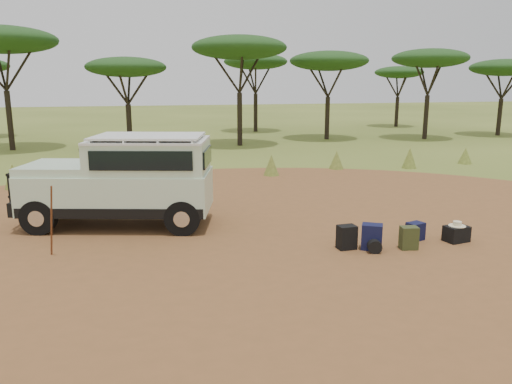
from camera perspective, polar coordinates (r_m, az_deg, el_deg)
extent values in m
plane|color=#566524|center=(10.43, -0.63, -7.03)|extent=(140.00, 140.00, 0.00)
cylinder|color=brown|center=(10.43, -0.63, -7.01)|extent=(23.00, 23.00, 0.01)
cone|color=#566524|center=(18.42, -26.01, 1.62)|extent=(0.60, 0.60, 0.85)
cone|color=#566524|center=(18.99, -16.59, 2.43)|extent=(0.60, 0.60, 0.70)
cone|color=#566524|center=(18.73, -7.42, 3.02)|extent=(0.60, 0.60, 0.90)
cone|color=#566524|center=(18.99, 1.76, 3.09)|extent=(0.60, 0.60, 0.80)
cone|color=#566524|center=(20.69, 9.19, 3.64)|extent=(0.60, 0.60, 0.75)
cone|color=#566524|center=(21.58, 17.15, 3.74)|extent=(0.60, 0.60, 0.85)
cone|color=#566524|center=(23.63, 22.81, 3.84)|extent=(0.60, 0.60, 0.70)
cylinder|color=black|center=(29.12, -26.32, 7.31)|extent=(0.28, 0.28, 3.06)
ellipsoid|color=#1E3D16|center=(29.13, -27.10, 15.24)|extent=(5.50, 5.50, 1.38)
cylinder|color=black|center=(27.82, -14.28, 7.28)|extent=(0.28, 0.28, 2.34)
ellipsoid|color=#1E3D16|center=(27.74, -14.63, 13.65)|extent=(4.20, 4.20, 1.05)
cylinder|color=black|center=(28.15, -1.87, 8.30)|extent=(0.28, 0.28, 2.93)
ellipsoid|color=#1E3D16|center=(28.14, -1.93, 16.18)|extent=(5.20, 5.20, 1.30)
cylinder|color=black|center=(31.66, 8.14, 8.36)|extent=(0.28, 0.28, 2.61)
ellipsoid|color=#1E3D16|center=(31.61, 8.34, 14.61)|extent=(4.80, 4.80, 1.20)
cylinder|color=black|center=(33.21, 18.84, 8.09)|extent=(0.28, 0.28, 2.70)
ellipsoid|color=#1E3D16|center=(33.17, 19.28, 14.24)|extent=(4.60, 4.60, 1.15)
cylinder|color=black|center=(37.34, 26.05, 7.70)|extent=(0.28, 0.28, 2.43)
ellipsoid|color=#1E3D16|center=(37.29, 26.53, 12.61)|extent=(4.40, 4.40, 1.10)
cylinder|color=black|center=(36.34, -0.05, 9.06)|extent=(0.28, 0.28, 2.70)
ellipsoid|color=#1E3D16|center=(36.31, -0.05, 14.69)|extent=(4.50, 4.50, 1.12)
cylinder|color=black|center=(42.00, 15.79, 8.80)|extent=(0.28, 0.28, 2.34)
ellipsoid|color=#1E3D16|center=(41.94, 16.04, 13.02)|extent=(3.80, 3.80, 0.95)
cube|color=silver|center=(12.67, -15.40, 0.16)|extent=(4.77, 2.98, 0.94)
cube|color=black|center=(12.74, -15.31, -1.38)|extent=(4.69, 2.99, 0.24)
cube|color=silver|center=(12.32, -12.07, 3.96)|extent=(3.13, 2.44, 0.74)
cube|color=silver|center=(12.27, -12.15, 5.80)|extent=(3.14, 2.48, 0.06)
cube|color=silver|center=(12.26, -12.17, 6.26)|extent=(2.89, 2.31, 0.05)
cube|color=silver|center=(13.03, -21.46, 2.61)|extent=(2.05, 2.10, 0.20)
cube|color=black|center=(12.69, -18.06, 4.03)|extent=(0.57, 1.48, 0.52)
cube|color=black|center=(11.46, -13.05, 3.48)|extent=(2.26, 0.68, 0.44)
cube|color=black|center=(13.18, -11.22, 4.69)|extent=(2.26, 0.68, 0.44)
cube|color=black|center=(12.09, -5.60, 4.02)|extent=(0.45, 1.42, 0.41)
cube|color=black|center=(13.54, -24.61, -1.02)|extent=(0.63, 1.75, 0.34)
cylinder|color=black|center=(13.45, -25.37, 2.26)|extent=(0.42, 1.25, 0.07)
cylinder|color=black|center=(13.54, -25.17, 0.08)|extent=(0.42, 1.25, 0.07)
cylinder|color=silver|center=(13.25, -25.88, 1.20)|extent=(0.13, 0.23, 0.22)
cylinder|color=silver|center=(13.73, -24.87, 1.65)|extent=(0.13, 0.23, 0.22)
cube|color=silver|center=(13.55, -24.96, -0.53)|extent=(0.15, 0.41, 0.12)
cylinder|color=black|center=(13.49, -16.55, 4.12)|extent=(0.10, 0.10, 0.81)
cylinder|color=black|center=(12.63, -23.59, -2.66)|extent=(0.87, 0.49, 0.83)
cylinder|color=black|center=(14.04, -20.97, -1.00)|extent=(0.87, 0.49, 0.83)
cylinder|color=black|center=(11.65, -8.40, -2.94)|extent=(0.87, 0.49, 0.83)
cylinder|color=black|center=(13.17, -7.31, -1.12)|extent=(0.87, 0.49, 0.83)
cylinder|color=#642C17|center=(10.80, -22.34, -3.12)|extent=(0.21, 0.36, 1.51)
cube|color=black|center=(10.79, 10.32, -5.12)|extent=(0.39, 0.30, 0.52)
cube|color=#12153B|center=(10.86, 13.10, -5.03)|extent=(0.52, 0.48, 0.56)
cube|color=#37411E|center=(11.10, 17.07, -5.05)|extent=(0.40, 0.32, 0.49)
cube|color=#12153B|center=(11.77, 17.74, -4.31)|extent=(0.42, 0.36, 0.41)
cube|color=black|center=(11.98, 21.92, -4.46)|extent=(0.55, 0.43, 0.36)
cylinder|color=black|center=(10.73, 13.36, -6.00)|extent=(0.37, 0.37, 0.29)
cylinder|color=beige|center=(11.93, 21.99, -3.60)|extent=(0.37, 0.37, 0.02)
cylinder|color=beige|center=(11.91, 22.02, -3.35)|extent=(0.18, 0.18, 0.09)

